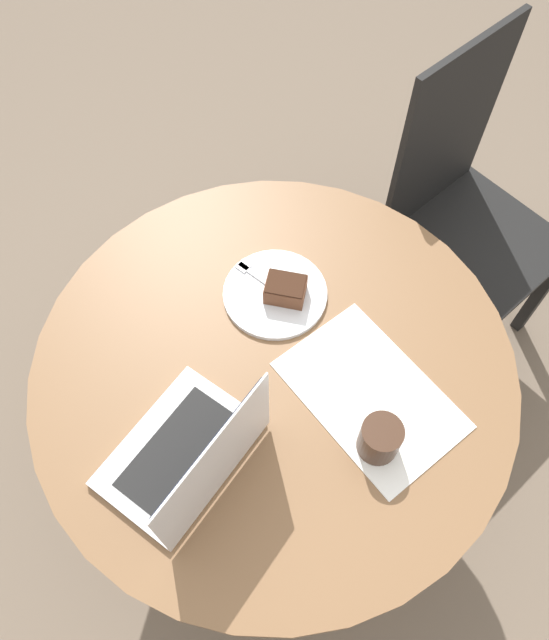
# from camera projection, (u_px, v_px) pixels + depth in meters

# --- Properties ---
(ground_plane) EXTENTS (12.00, 12.00, 0.00)m
(ground_plane) POSITION_uv_depth(u_px,v_px,m) (274.00, 466.00, 1.95)
(ground_plane) COLOR #6B5B4C
(dining_table) EXTENTS (1.03, 1.03, 0.74)m
(dining_table) POSITION_uv_depth(u_px,v_px,m) (274.00, 392.00, 1.44)
(dining_table) COLOR brown
(dining_table) RESTS_ON ground_plane
(chair) EXTENTS (0.52, 0.52, 1.02)m
(chair) POSITION_uv_depth(u_px,v_px,m) (461.00, 215.00, 1.79)
(chair) COLOR black
(chair) RESTS_ON ground_plane
(paper_document) EXTENTS (0.41, 0.31, 0.00)m
(paper_document) POSITION_uv_depth(u_px,v_px,m) (370.00, 395.00, 1.28)
(paper_document) COLOR white
(paper_document) RESTS_ON dining_table
(plate) EXTENTS (0.23, 0.23, 0.01)m
(plate) POSITION_uv_depth(u_px,v_px,m) (275.00, 294.00, 1.39)
(plate) COLOR silver
(plate) RESTS_ON dining_table
(cake_slice) EXTENTS (0.10, 0.11, 0.05)m
(cake_slice) POSITION_uv_depth(u_px,v_px,m) (285.00, 289.00, 1.36)
(cake_slice) COLOR brown
(cake_slice) RESTS_ON plate
(fork) EXTENTS (0.16, 0.09, 0.00)m
(fork) POSITION_uv_depth(u_px,v_px,m) (261.00, 279.00, 1.40)
(fork) COLOR silver
(fork) RESTS_ON plate
(coffee_glass) EXTENTS (0.08, 0.08, 0.09)m
(coffee_glass) POSITION_uv_depth(u_px,v_px,m) (380.00, 439.00, 1.19)
(coffee_glass) COLOR #3D2619
(coffee_glass) RESTS_ON dining_table
(laptop) EXTENTS (0.33, 0.36, 0.25)m
(laptop) POSITION_uv_depth(u_px,v_px,m) (189.00, 456.00, 1.17)
(laptop) COLOR silver
(laptop) RESTS_ON dining_table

